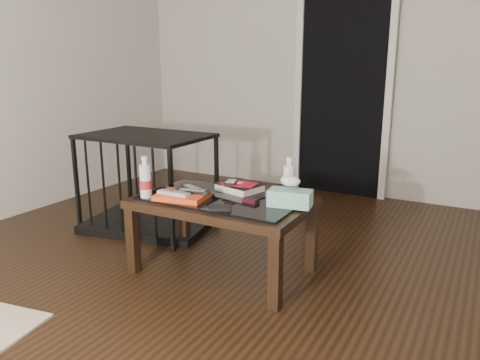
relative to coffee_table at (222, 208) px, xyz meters
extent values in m
plane|color=black|center=(0.47, -0.43, -0.40)|extent=(5.00, 5.00, 0.00)
plane|color=beige|center=(0.47, 2.07, 0.95)|extent=(5.00, 0.00, 5.00)
cube|color=black|center=(0.07, 2.04, 0.60)|extent=(0.80, 0.05, 2.00)
cube|color=silver|center=(-0.35, 2.01, 0.60)|extent=(0.06, 0.04, 2.04)
cube|color=silver|center=(0.49, 2.01, 0.60)|extent=(0.06, 0.04, 2.04)
cube|color=black|center=(-0.46, -0.26, -0.20)|extent=(0.06, 0.06, 0.40)
cube|color=black|center=(0.46, -0.26, -0.20)|extent=(0.06, 0.06, 0.40)
cube|color=black|center=(-0.46, 0.26, -0.20)|extent=(0.06, 0.06, 0.40)
cube|color=black|center=(0.46, 0.26, -0.20)|extent=(0.06, 0.06, 0.40)
cube|color=black|center=(0.00, 0.00, 0.03)|extent=(1.00, 0.60, 0.05)
cube|color=black|center=(0.00, 0.00, 0.06)|extent=(0.90, 0.50, 0.01)
cube|color=black|center=(-0.88, 0.39, -0.37)|extent=(1.00, 0.76, 0.06)
cube|color=black|center=(-0.88, 0.39, 0.30)|extent=(1.00, 0.76, 0.02)
cube|color=black|center=(-1.31, 0.11, -0.05)|extent=(0.03, 0.03, 0.70)
cube|color=black|center=(-0.45, 0.11, -0.05)|extent=(0.03, 0.03, 0.70)
cube|color=black|center=(-1.31, 0.67, -0.05)|extent=(0.03, 0.03, 0.70)
cube|color=black|center=(-0.45, 0.67, -0.05)|extent=(0.03, 0.03, 0.70)
cube|color=#E24315|center=(-0.19, -0.13, 0.08)|extent=(0.31, 0.25, 0.03)
cube|color=#B0B0B5|center=(-0.21, -0.18, 0.11)|extent=(0.20, 0.05, 0.02)
cube|color=black|center=(-0.14, -0.10, 0.11)|extent=(0.21, 0.10, 0.02)
cube|color=black|center=(-0.17, -0.05, 0.11)|extent=(0.20, 0.13, 0.02)
cube|color=black|center=(0.02, 0.17, 0.09)|extent=(0.29, 0.26, 0.05)
cube|color=#B10B1C|center=(0.02, 0.16, 0.11)|extent=(0.20, 0.15, 0.01)
cube|color=black|center=(-0.01, 0.13, 0.12)|extent=(0.09, 0.12, 0.02)
cube|color=black|center=(0.19, -0.01, 0.08)|extent=(0.10, 0.06, 0.02)
cube|color=black|center=(0.11, -0.21, 0.07)|extent=(0.14, 0.12, 0.02)
cylinder|color=silver|center=(-0.39, -0.20, 0.18)|extent=(0.07, 0.07, 0.24)
cylinder|color=silver|center=(0.34, 0.17, 0.18)|extent=(0.08, 0.08, 0.24)
cube|color=teal|center=(0.41, 0.03, 0.11)|extent=(0.25, 0.15, 0.09)
camera|label=1|loc=(1.33, -2.22, 0.82)|focal=35.00mm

